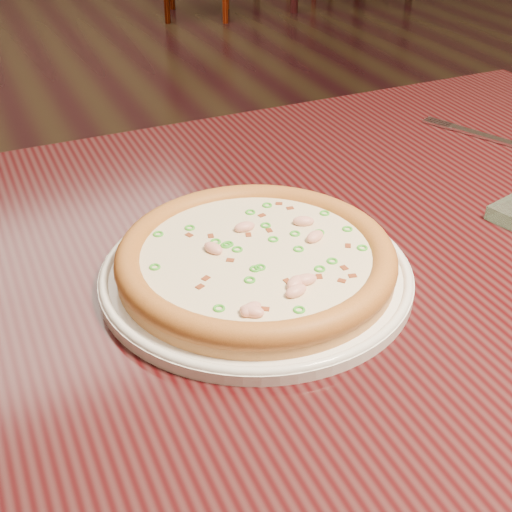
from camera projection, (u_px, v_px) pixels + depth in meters
name	position (u px, v px, depth m)	size (l,w,h in m)	color
ground	(216.00, 340.00, 1.85)	(9.00, 9.00, 0.00)	black
hero_table	(326.00, 301.00, 0.90)	(1.20, 0.80, 0.75)	black
plate	(256.00, 273.00, 0.76)	(0.33, 0.33, 0.02)	white
pizza	(256.00, 258.00, 0.75)	(0.30, 0.30, 0.03)	tan
fork	(480.00, 135.00, 1.09)	(0.09, 0.17, 0.00)	silver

